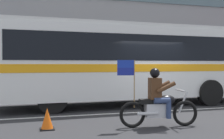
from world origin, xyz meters
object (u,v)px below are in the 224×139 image
at_px(fire_hydrant, 162,85).
at_px(traffic_cone, 47,119).
at_px(transit_bus, 132,59).
at_px(motorcycle_with_rider, 158,102).

distance_m(fire_hydrant, traffic_cone, 9.34).
height_order(transit_bus, traffic_cone, transit_bus).
bearing_deg(traffic_cone, motorcycle_with_rider, -10.86).
bearing_deg(motorcycle_with_rider, transit_bus, 79.41).
height_order(transit_bus, motorcycle_with_rider, transit_bus).
distance_m(transit_bus, motorcycle_with_rider, 4.27).
xyz_separation_m(transit_bus, fire_hydrant, (2.99, 3.13, -1.36)).
bearing_deg(fire_hydrant, transit_bus, -133.62).
bearing_deg(traffic_cone, transit_bus, 44.05).
height_order(motorcycle_with_rider, fire_hydrant, motorcycle_with_rider).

